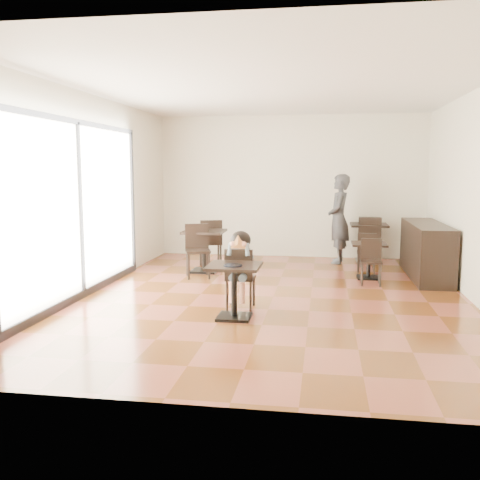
% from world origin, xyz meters
% --- Properties ---
extents(floor, '(6.00, 8.00, 0.01)m').
position_xyz_m(floor, '(0.00, 0.00, 0.00)').
color(floor, brown).
rests_on(floor, ground).
extents(ceiling, '(6.00, 8.00, 0.01)m').
position_xyz_m(ceiling, '(0.00, 0.00, 3.20)').
color(ceiling, white).
rests_on(ceiling, floor).
extents(wall_back, '(6.00, 0.01, 3.20)m').
position_xyz_m(wall_back, '(0.00, 4.00, 1.60)').
color(wall_back, silver).
rests_on(wall_back, floor).
extents(wall_front, '(6.00, 0.01, 3.20)m').
position_xyz_m(wall_front, '(0.00, -4.00, 1.60)').
color(wall_front, silver).
rests_on(wall_front, floor).
extents(wall_left, '(0.01, 8.00, 3.20)m').
position_xyz_m(wall_left, '(-3.00, 0.00, 1.60)').
color(wall_left, silver).
rests_on(wall_left, floor).
extents(wall_right, '(0.01, 8.00, 3.20)m').
position_xyz_m(wall_right, '(3.00, 0.00, 1.60)').
color(wall_right, silver).
rests_on(wall_right, floor).
extents(storefront_window, '(0.04, 4.50, 2.60)m').
position_xyz_m(storefront_window, '(-2.97, -0.50, 1.40)').
color(storefront_window, white).
rests_on(storefront_window, floor).
extents(child_table, '(0.70, 0.70, 0.74)m').
position_xyz_m(child_table, '(-0.41, -1.31, 0.37)').
color(child_table, black).
rests_on(child_table, floor).
extents(child_chair, '(0.40, 0.40, 0.88)m').
position_xyz_m(child_chair, '(-0.41, -0.76, 0.44)').
color(child_chair, black).
rests_on(child_chair, floor).
extents(child, '(0.40, 0.56, 1.11)m').
position_xyz_m(child, '(-0.41, -0.76, 0.56)').
color(child, gray).
rests_on(child, child_chair).
extents(plate, '(0.25, 0.25, 0.01)m').
position_xyz_m(plate, '(-0.41, -1.41, 0.74)').
color(plate, black).
rests_on(plate, child_table).
extents(pizza_slice, '(0.26, 0.20, 0.06)m').
position_xyz_m(pizza_slice, '(-0.41, -0.95, 0.96)').
color(pizza_slice, tan).
rests_on(pizza_slice, child).
extents(adult_patron, '(0.49, 0.71, 1.89)m').
position_xyz_m(adult_patron, '(1.08, 3.25, 0.95)').
color(adult_patron, '#3C3C41').
rests_on(adult_patron, floor).
extents(cafe_table_mid, '(0.65, 0.65, 0.66)m').
position_xyz_m(cafe_table_mid, '(1.59, 1.69, 0.33)').
color(cafe_table_mid, black).
rests_on(cafe_table_mid, floor).
extents(cafe_table_left, '(0.98, 0.98, 0.82)m').
position_xyz_m(cafe_table_left, '(-1.52, 1.83, 0.41)').
color(cafe_table_left, black).
rests_on(cafe_table_left, floor).
extents(cafe_table_back, '(0.82, 0.82, 0.83)m').
position_xyz_m(cafe_table_back, '(1.73, 3.50, 0.41)').
color(cafe_table_back, black).
rests_on(cafe_table_back, floor).
extents(chair_mid_a, '(0.37, 0.37, 0.79)m').
position_xyz_m(chair_mid_a, '(1.59, 2.24, 0.40)').
color(chair_mid_a, black).
rests_on(chair_mid_a, floor).
extents(chair_mid_b, '(0.37, 0.37, 0.79)m').
position_xyz_m(chair_mid_b, '(1.59, 1.14, 0.40)').
color(chair_mid_b, black).
rests_on(chair_mid_b, floor).
extents(chair_left_a, '(0.56, 0.56, 0.98)m').
position_xyz_m(chair_left_a, '(-1.52, 2.38, 0.49)').
color(chair_left_a, black).
rests_on(chair_left_a, floor).
extents(chair_left_b, '(0.56, 0.56, 0.98)m').
position_xyz_m(chair_left_b, '(-1.52, 1.28, 0.49)').
color(chair_left_b, black).
rests_on(chair_left_b, floor).
extents(chair_back_a, '(0.47, 0.47, 0.99)m').
position_xyz_m(chair_back_a, '(1.73, 3.50, 0.50)').
color(chair_back_a, black).
rests_on(chair_back_a, floor).
extents(chair_back_b, '(0.47, 0.47, 0.99)m').
position_xyz_m(chair_back_b, '(1.73, 3.00, 0.50)').
color(chair_back_b, black).
rests_on(chair_back_b, floor).
extents(service_counter, '(0.60, 2.40, 1.00)m').
position_xyz_m(service_counter, '(2.65, 2.00, 0.50)').
color(service_counter, black).
rests_on(service_counter, floor).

